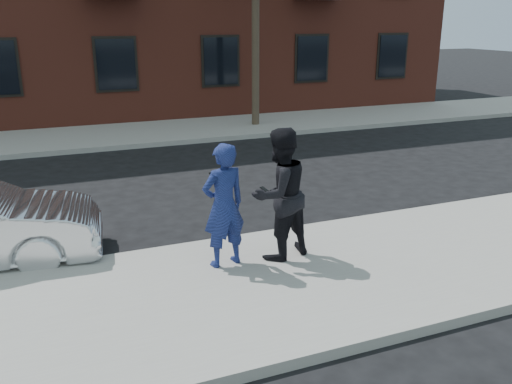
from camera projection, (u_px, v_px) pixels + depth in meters
name	position (u px, v px, depth m)	size (l,w,h in m)	color
ground	(253.00, 287.00, 7.87)	(100.00, 100.00, 0.00)	black
near_sidewalk	(260.00, 290.00, 7.63)	(50.00, 3.50, 0.15)	gray
near_curb	(219.00, 243.00, 9.21)	(50.00, 0.10, 0.15)	#999691
far_sidewalk	(126.00, 135.00, 17.77)	(50.00, 3.50, 0.15)	gray
far_curb	(136.00, 146.00, 16.18)	(50.00, 0.10, 0.15)	#999691
man_hoodie	(224.00, 206.00, 7.96)	(0.76, 0.57, 1.88)	navy
man_peacoat	(280.00, 194.00, 8.22)	(1.17, 1.02, 2.04)	black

